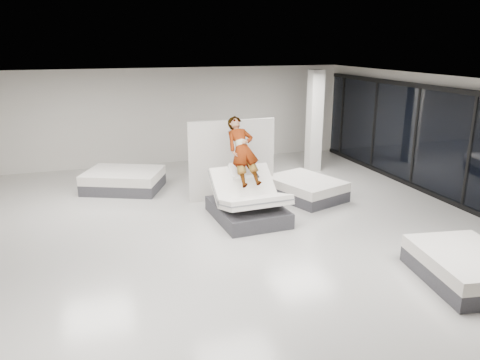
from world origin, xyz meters
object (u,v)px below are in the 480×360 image
Objects in this scene: flat_bed_right_far at (305,188)px; flat_bed_right_near at (466,267)px; hero_bed at (248,203)px; person at (243,163)px; flat_bed_left_far at (124,180)px; divider_panel at (232,160)px; remote at (257,175)px; column at (314,121)px.

flat_bed_right_near is at bearing -82.62° from flat_bed_right_far.
hero_bed is 0.95m from person.
flat_bed_right_near is at bearing -54.37° from flat_bed_left_far.
divider_panel reaches higher than flat_bed_left_far.
flat_bed_right_near is at bearing -56.79° from hero_bed.
divider_panel is (0.12, 1.61, 0.66)m from hero_bed.
divider_panel is 1.03× the size of flat_bed_right_far.
column is at bearing 44.53° from remote.
person reaches higher than hero_bed.
column is at bearing 45.29° from hero_bed.
divider_panel is 1.09× the size of flat_bed_right_near.
column is at bearing 83.83° from flat_bed_right_near.
flat_bed_right_near is at bearing -61.44° from person.
flat_bed_right_far is (1.97, 0.99, -0.13)m from hero_bed.
column is (1.46, 2.47, 1.34)m from flat_bed_right_far.
remote is 4.77m from column.
flat_bed_right_near is (2.50, -5.61, -0.79)m from divider_panel.
remote is 0.06× the size of divider_panel.
hero_bed is 2.21m from flat_bed_right_far.
flat_bed_right_near is (2.40, -3.99, -0.79)m from remote.
hero_bed is at bearing -51.56° from flat_bed_left_far.
flat_bed_right_near is 7.63m from column.
column is (3.21, 3.48, 0.55)m from remote.
person is at bearing 121.35° from flat_bed_right_near.
flat_bed_right_near is at bearing -61.76° from remote.
flat_bed_right_near is at bearing -96.17° from column.
divider_panel is at bearing 90.85° from remote.
flat_bed_left_far is at bearing 127.84° from remote.
remote is 0.04× the size of column.
remote is at bearing -132.69° from column.
flat_bed_left_far is at bearing 153.69° from flat_bed_right_far.
hero_bed is 0.82× the size of flat_bed_left_far.
person is 2.33m from flat_bed_right_far.
flat_bed_right_far is 3.17m from column.
column reaches higher than flat_bed_right_far.
divider_panel is 6.20m from flat_bed_right_near.
flat_bed_right_far is (1.75, 1.01, -0.79)m from remote.
hero_bed is 4.14m from flat_bed_left_far.
column is (3.45, 3.14, 0.32)m from person.
hero_bed is at bearing -90.00° from person.
column reaches higher than hero_bed.
hero_bed is 5.02m from column.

